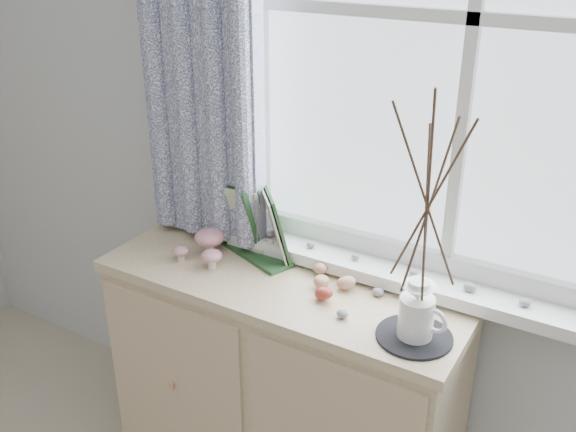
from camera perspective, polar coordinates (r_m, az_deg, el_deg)
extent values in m
cube|color=beige|center=(1.99, 6.90, 7.71)|extent=(4.00, 0.04, 2.60)
cube|color=silver|center=(1.81, 16.45, 16.59)|extent=(1.30, 0.01, 1.40)
cube|color=silver|center=(2.00, 13.21, -5.97)|extent=(1.45, 0.16, 0.04)
cube|color=beige|center=(2.29, -0.45, -15.15)|extent=(1.17, 0.43, 0.81)
cube|color=beige|center=(2.04, -0.49, -6.00)|extent=(1.20, 0.45, 0.03)
cube|color=tan|center=(2.29, -9.96, -15.59)|extent=(0.55, 0.01, 0.75)
cylinder|color=beige|center=(2.17, -6.96, -2.69)|extent=(0.03, 0.03, 0.06)
ellipsoid|color=maroon|center=(2.16, -7.00, -1.89)|extent=(0.10, 0.10, 0.06)
cylinder|color=beige|center=(2.10, -6.79, -4.09)|extent=(0.03, 0.03, 0.04)
ellipsoid|color=maroon|center=(2.09, -6.82, -3.53)|extent=(0.07, 0.07, 0.04)
cylinder|color=beige|center=(2.16, -9.49, -3.50)|extent=(0.02, 0.02, 0.03)
ellipsoid|color=maroon|center=(2.15, -9.52, -3.08)|extent=(0.05, 0.05, 0.03)
ellipsoid|color=tan|center=(1.98, 2.98, -5.78)|extent=(0.05, 0.04, 0.06)
ellipsoid|color=tan|center=(2.05, 2.91, -4.63)|extent=(0.05, 0.04, 0.06)
ellipsoid|color=maroon|center=(1.92, 3.19, -6.88)|extent=(0.05, 0.04, 0.06)
ellipsoid|color=tan|center=(1.97, 5.19, -5.91)|extent=(0.05, 0.04, 0.06)
cylinder|color=black|center=(1.80, 11.14, -10.45)|extent=(0.21, 0.21, 0.01)
cylinder|color=white|center=(1.77, 11.31, -8.80)|extent=(0.12, 0.12, 0.12)
cone|color=white|center=(1.73, 11.52, -6.66)|extent=(0.10, 0.10, 0.04)
cylinder|color=white|center=(1.71, 11.58, -6.06)|extent=(0.06, 0.06, 0.03)
torus|color=white|center=(1.75, 12.97, -9.09)|extent=(0.07, 0.03, 0.07)
ellipsoid|color=gray|center=(1.85, 4.86, -8.67)|extent=(0.04, 0.03, 0.02)
ellipsoid|color=gray|center=(1.96, 8.01, -6.72)|extent=(0.04, 0.03, 0.02)
ellipsoid|color=gray|center=(1.80, 11.54, -10.21)|extent=(0.04, 0.03, 0.02)
ellipsoid|color=gray|center=(2.03, 5.34, -5.34)|extent=(0.04, 0.03, 0.02)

